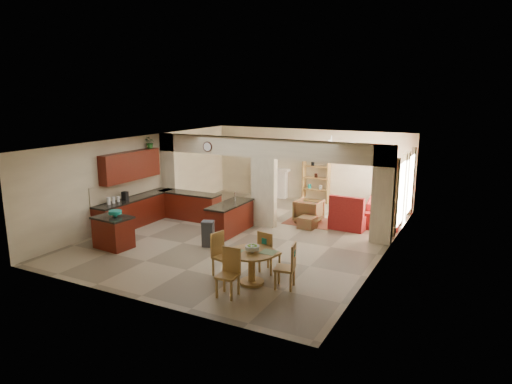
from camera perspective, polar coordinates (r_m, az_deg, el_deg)
The scene contains 39 objects.
floor at distance 13.85m, azimuth -0.85°, elevation -5.28°, with size 10.00×10.00×0.00m, color gray.
ceiling at distance 13.26m, azimuth -0.89°, elevation 6.33°, with size 10.00×10.00×0.00m, color white.
wall_back at distance 17.97m, azimuth 6.70°, elevation 3.35°, with size 8.00×8.00×0.00m, color beige.
wall_front at distance 9.52m, azimuth -15.32°, elevation -5.20°, with size 8.00×8.00×0.00m, color beige.
wall_left at distance 15.74m, azimuth -13.81°, elevation 1.79°, with size 10.00×10.00×0.00m, color beige.
wall_right at distance 12.16m, azimuth 15.98°, elevation -1.42°, with size 10.00×10.00×0.00m, color beige.
partition_left_pier at distance 16.31m, azimuth -10.72°, elevation 2.29°, with size 0.60×0.25×2.80m, color beige.
partition_center_pier at distance 14.42m, azimuth 1.01°, elevation -0.03°, with size 0.80×0.25×2.20m, color beige.
partition_right_pier at distance 13.17m, azimuth 15.59°, elevation -0.35°, with size 0.60×0.25×2.80m, color beige.
partition_header at distance 14.18m, azimuth 1.03°, elevation 5.50°, with size 8.00×0.25×0.60m, color beige.
kitchen_counter at distance 15.29m, azimuth -12.15°, elevation -2.04°, with size 2.52×3.29×1.48m.
upper_cabinets at distance 14.95m, azimuth -15.40°, elevation 3.17°, with size 0.35×2.40×0.90m, color #421507.
peninsula at distance 13.90m, azimuth -3.26°, elevation -3.25°, with size 0.70×1.85×0.91m.
wall_clock at distance 15.05m, azimuth -6.10°, elevation 5.65°, with size 0.34×0.34×0.03m, color #472217.
rug at distance 15.21m, azimuth 6.91°, elevation -3.71°, with size 1.60×1.30×0.01m, color brown.
fireplace at distance 18.58m, azimuth 1.84°, elevation 1.27°, with size 1.60×0.35×1.20m.
shelving_unit at distance 17.77m, azimuth 7.51°, elevation 1.59°, with size 1.00×0.32×1.80m, color #A57938.
window_a at distance 14.42m, azimuth 17.67°, elevation -0.22°, with size 0.02×0.90×1.90m, color white.
window_b at distance 16.06m, azimuth 18.74°, elevation 0.97°, with size 0.02×0.90×1.90m, color white.
glazed_door at distance 15.27m, azimuth 18.20°, elevation -0.14°, with size 0.02×0.70×2.10m, color white.
drape_a_left at distance 13.85m, azimuth 17.08°, elevation -0.68°, with size 0.10×0.28×2.30m, color #3D1A18.
drape_a_right at distance 15.00m, azimuth 17.93°, elevation 0.25°, with size 0.10×0.28×2.30m, color #3D1A18.
drape_b_left at distance 15.49m, azimuth 18.24°, elevation 0.59°, with size 0.10×0.28×2.30m, color #3D1A18.
drape_b_right at distance 16.65m, azimuth 18.93°, elevation 1.34°, with size 0.10×0.28×2.30m, color #3D1A18.
ceiling_fan at distance 15.45m, azimuth 9.39°, elevation 6.14°, with size 1.00×1.00×0.10m, color white.
kitchen_island at distance 13.14m, azimuth -17.40°, elevation -4.81°, with size 1.08×0.82×0.88m.
teal_bowl at distance 13.02m, azimuth -17.19°, elevation -2.58°, with size 0.35×0.35×0.16m, color #138276.
trash_can at distance 12.76m, azimuth -6.01°, elevation -5.33°, with size 0.31×0.27×0.67m, color #303033.
dining_table at distance 10.26m, azimuth -0.54°, elevation -8.78°, with size 1.10×1.10×0.75m.
fruit_bowl at distance 10.12m, azimuth -0.47°, elevation -7.08°, with size 0.32×0.32×0.17m, color #65BD28.
sofa at distance 15.75m, azimuth 15.77°, elevation -2.09°, with size 1.04×2.65×0.78m, color maroon.
chaise at distance 14.67m, azimuth 11.54°, elevation -3.62°, with size 1.08×0.89×0.43m, color maroon.
armchair at distance 15.07m, azimuth 6.61°, elevation -2.36°, with size 0.82×0.84×0.77m, color maroon.
ottoman at distance 14.47m, azimuth 6.44°, elevation -3.80°, with size 0.51×0.51×0.37m, color maroon.
plant at distance 15.60m, azimuth -13.10°, elevation 6.06°, with size 0.35×0.30×0.39m, color #184312.
chair_north at distance 10.82m, azimuth 1.44°, elevation -7.33°, with size 0.49×0.49×1.02m.
chair_east at distance 10.02m, azimuth 4.12°, elevation -9.01°, with size 0.50×0.50×1.02m.
chair_south at distance 9.71m, azimuth -3.35°, elevation -9.71°, with size 0.45×0.45×1.02m.
chair_west at distance 10.74m, azimuth -4.43°, elevation -7.51°, with size 0.50×0.50×1.02m.
Camera 1 is at (6.25, -11.61, 4.21)m, focal length 32.00 mm.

